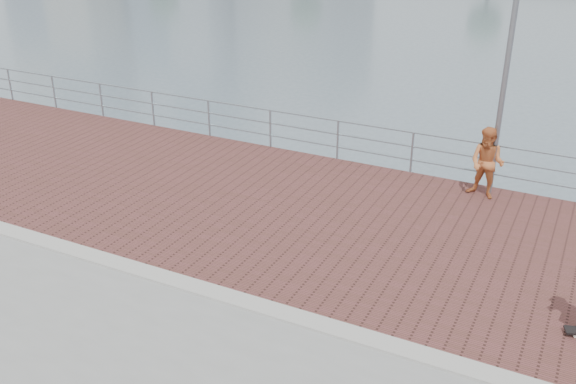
% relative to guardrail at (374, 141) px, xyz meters
% --- Properties ---
extents(brick_lane, '(40.00, 6.80, 0.02)m').
position_rel_guardrail_xyz_m(brick_lane, '(-0.00, -3.40, -0.68)').
color(brick_lane, brown).
rests_on(brick_lane, seawall).
extents(curb, '(40.00, 0.40, 0.06)m').
position_rel_guardrail_xyz_m(curb, '(-0.00, -7.00, -0.66)').
color(curb, '#B7B5AD').
rests_on(curb, seawall).
extents(guardrail, '(39.06, 0.06, 1.13)m').
position_rel_guardrail_xyz_m(guardrail, '(0.00, 0.00, 0.00)').
color(guardrail, '#8C9EA8').
rests_on(guardrail, brick_lane).
extents(street_lamp, '(0.47, 1.36, 6.44)m').
position_rel_guardrail_xyz_m(street_lamp, '(3.10, -0.97, 3.88)').
color(street_lamp, gray).
rests_on(street_lamp, brick_lane).
extents(bystander, '(0.95, 0.82, 1.71)m').
position_rel_guardrail_xyz_m(bystander, '(2.99, -0.66, 0.18)').
color(bystander, '#D8783F').
rests_on(bystander, brick_lane).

